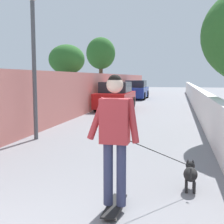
{
  "coord_description": "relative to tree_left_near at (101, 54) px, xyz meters",
  "views": [
    {
      "loc": [
        -1.87,
        -1.79,
        1.81
      ],
      "look_at": [
        5.02,
        -0.3,
        1.0
      ],
      "focal_mm": 49.06,
      "sensor_mm": 36.0,
      "label": 1
    }
  ],
  "objects": [
    {
      "name": "skateboard",
      "position": [
        -16.98,
        -4.53,
        -3.34
      ],
      "size": [
        0.8,
        0.21,
        0.08
      ],
      "color": "black",
      "rests_on": "ground"
    },
    {
      "name": "tree_left_near",
      "position": [
        0.0,
        0.0,
        0.0
      ],
      "size": [
        2.01,
        2.01,
        4.55
      ],
      "color": "brown",
      "rests_on": "ground"
    },
    {
      "name": "dog",
      "position": [
        -15.96,
        -5.55,
        -3.13
      ],
      "size": [
        1.31,
        1.15,
        1.06
      ],
      "color": "black",
      "rests_on": "ground"
    },
    {
      "name": "ground_plane",
      "position": [
        -5.0,
        -3.54,
        -3.41
      ],
      "size": [
        80.0,
        80.0,
        0.0
      ],
      "primitive_type": "plane",
      "color": "gray"
    },
    {
      "name": "car_near",
      "position": [
        -4.05,
        -1.89,
        -2.69
      ],
      "size": [
        4.0,
        1.8,
        1.54
      ],
      "color": "#B71414",
      "rests_on": "ground"
    },
    {
      "name": "person_skateboarder",
      "position": [
        -16.98,
        -4.53,
        -2.29
      ],
      "size": [
        0.23,
        0.71,
        1.76
      ],
      "color": "#333859",
      "rests_on": "skateboard"
    },
    {
      "name": "lamp_post",
      "position": [
        -12.73,
        -1.29,
        -0.48
      ],
      "size": [
        0.36,
        0.36,
        4.28
      ],
      "color": "#4C4C51",
      "rests_on": "ground"
    },
    {
      "name": "car_far",
      "position": [
        4.48,
        -1.89,
        -2.69
      ],
      "size": [
        4.14,
        1.8,
        1.54
      ],
      "color": "navy",
      "rests_on": "ground"
    },
    {
      "name": "tree_left_distant",
      "position": [
        -6.0,
        0.25,
        -0.74
      ],
      "size": [
        1.82,
        1.82,
        3.45
      ],
      "color": "#473523",
      "rests_on": "ground"
    },
    {
      "name": "fence_right",
      "position": [
        -7.0,
        -6.34,
        -2.8
      ],
      "size": [
        48.0,
        0.3,
        1.22
      ],
      "primitive_type": "cube",
      "color": "white",
      "rests_on": "ground"
    },
    {
      "name": "wall_left",
      "position": [
        -7.0,
        -0.74,
        -2.4
      ],
      "size": [
        48.0,
        0.3,
        2.02
      ],
      "primitive_type": "cube",
      "color": "#CC726B",
      "rests_on": "ground"
    }
  ]
}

